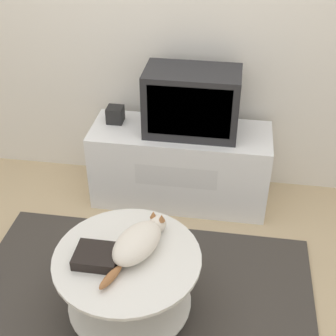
{
  "coord_description": "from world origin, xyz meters",
  "views": [
    {
      "loc": [
        0.42,
        -1.59,
        2.1
      ],
      "look_at": [
        0.09,
        0.55,
        0.6
      ],
      "focal_mm": 50.0,
      "sensor_mm": 36.0,
      "label": 1
    }
  ],
  "objects_px": {
    "speaker": "(115,115)",
    "dvd_box": "(97,256)",
    "tv": "(192,102)",
    "cat": "(138,242)"
  },
  "relations": [
    {
      "from": "speaker",
      "to": "dvd_box",
      "type": "bearing_deg",
      "value": -80.69
    },
    {
      "from": "tv",
      "to": "cat",
      "type": "distance_m",
      "value": 1.07
    },
    {
      "from": "tv",
      "to": "cat",
      "type": "relative_size",
      "value": 1.17
    },
    {
      "from": "cat",
      "to": "tv",
      "type": "bearing_deg",
      "value": 14.35
    },
    {
      "from": "speaker",
      "to": "cat",
      "type": "distance_m",
      "value": 1.14
    },
    {
      "from": "dvd_box",
      "to": "cat",
      "type": "xyz_separation_m",
      "value": [
        0.19,
        0.09,
        0.03
      ]
    },
    {
      "from": "tv",
      "to": "dvd_box",
      "type": "xyz_separation_m",
      "value": [
        -0.33,
        -1.12,
        -0.3
      ]
    },
    {
      "from": "tv",
      "to": "dvd_box",
      "type": "bearing_deg",
      "value": -106.44
    },
    {
      "from": "tv",
      "to": "speaker",
      "type": "height_order",
      "value": "tv"
    },
    {
      "from": "dvd_box",
      "to": "tv",
      "type": "bearing_deg",
      "value": 73.56
    }
  ]
}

